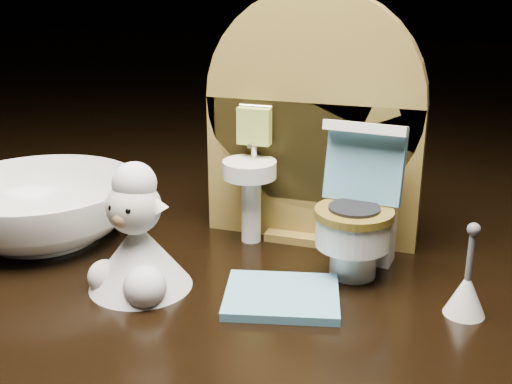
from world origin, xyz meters
The scene contains 6 objects.
backdrop_panel centered at (0.00, 0.06, 0.07)m, with size 0.13×0.05×0.15m.
toy_toilet centered at (0.04, 0.03, 0.03)m, with size 0.04×0.06×0.08m.
bath_mat centered at (0.01, -0.02, 0.00)m, with size 0.06×0.05×0.00m, color #5EA0C1.
toilet_brush centered at (0.09, -0.01, 0.01)m, with size 0.02×0.02×0.05m.
plush_lamb centered at (-0.07, -0.03, 0.02)m, with size 0.05×0.05×0.07m.
ceramic_bowl centered at (-0.16, 0.01, 0.02)m, with size 0.12×0.12×0.04m, color white.
Camera 1 is at (0.08, -0.30, 0.16)m, focal length 45.00 mm.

